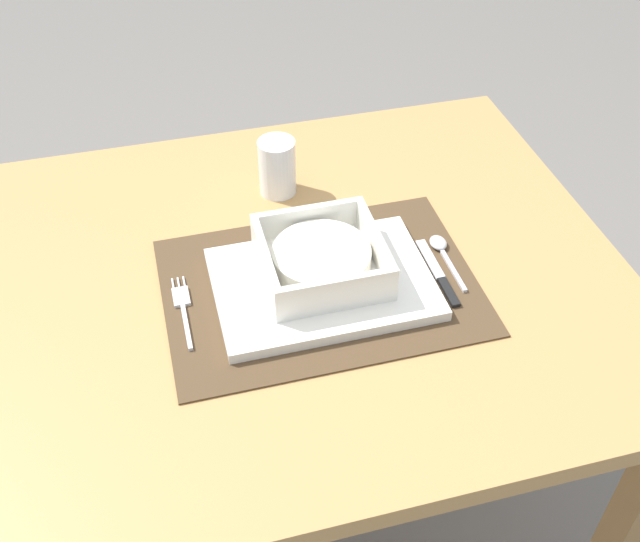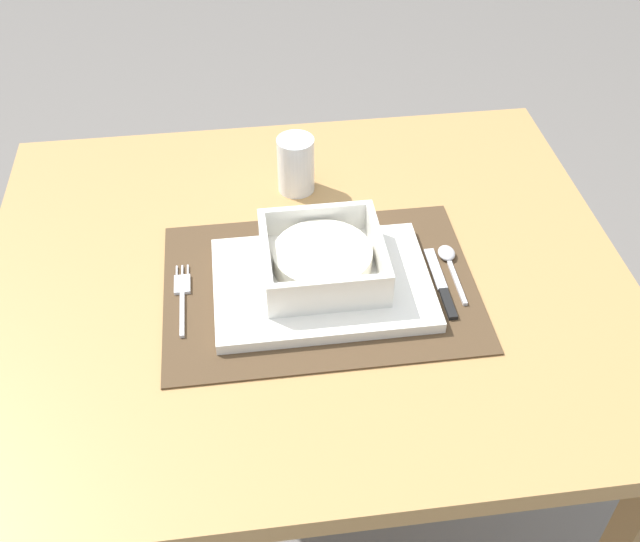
{
  "view_description": "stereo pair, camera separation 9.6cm",
  "coord_description": "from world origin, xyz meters",
  "px_view_note": "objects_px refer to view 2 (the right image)",
  "views": [
    {
      "loc": [
        -0.18,
        -0.76,
        1.47
      ],
      "look_at": [
        0.02,
        -0.04,
        0.78
      ],
      "focal_mm": 42.44,
      "sensor_mm": 36.0,
      "label": 1
    },
    {
      "loc": [
        -0.08,
        -0.78,
        1.47
      ],
      "look_at": [
        0.02,
        -0.04,
        0.78
      ],
      "focal_mm": 42.44,
      "sensor_mm": 36.0,
      "label": 2
    }
  ],
  "objects_px": {
    "porridge_bowl": "(323,260)",
    "drinking_glass": "(296,167)",
    "dining_table": "(307,324)",
    "butter_knife": "(442,287)",
    "fork": "(182,293)",
    "spoon": "(449,259)"
  },
  "relations": [
    {
      "from": "porridge_bowl",
      "to": "spoon",
      "type": "bearing_deg",
      "value": 4.09
    },
    {
      "from": "porridge_bowl",
      "to": "spoon",
      "type": "xyz_separation_m",
      "value": [
        0.18,
        0.01,
        -0.03
      ]
    },
    {
      "from": "spoon",
      "to": "butter_knife",
      "type": "height_order",
      "value": "spoon"
    },
    {
      "from": "fork",
      "to": "butter_knife",
      "type": "distance_m",
      "value": 0.35
    },
    {
      "from": "dining_table",
      "to": "porridge_bowl",
      "type": "xyz_separation_m",
      "value": [
        0.02,
        -0.03,
        0.15
      ]
    },
    {
      "from": "drinking_glass",
      "to": "butter_knife",
      "type": "bearing_deg",
      "value": -56.31
    },
    {
      "from": "porridge_bowl",
      "to": "drinking_glass",
      "type": "relative_size",
      "value": 1.78
    },
    {
      "from": "spoon",
      "to": "drinking_glass",
      "type": "distance_m",
      "value": 0.29
    },
    {
      "from": "fork",
      "to": "spoon",
      "type": "xyz_separation_m",
      "value": [
        0.37,
        0.02,
        0.0
      ]
    },
    {
      "from": "dining_table",
      "to": "butter_knife",
      "type": "distance_m",
      "value": 0.22
    },
    {
      "from": "dining_table",
      "to": "spoon",
      "type": "xyz_separation_m",
      "value": [
        0.2,
        -0.01,
        0.12
      ]
    },
    {
      "from": "fork",
      "to": "butter_knife",
      "type": "height_order",
      "value": "butter_knife"
    },
    {
      "from": "drinking_glass",
      "to": "spoon",
      "type": "bearing_deg",
      "value": -46.63
    },
    {
      "from": "dining_table",
      "to": "fork",
      "type": "relative_size",
      "value": 6.64
    },
    {
      "from": "porridge_bowl",
      "to": "fork",
      "type": "bearing_deg",
      "value": -178.44
    },
    {
      "from": "spoon",
      "to": "butter_knife",
      "type": "xyz_separation_m",
      "value": [
        -0.02,
        -0.05,
        -0.0
      ]
    },
    {
      "from": "porridge_bowl",
      "to": "drinking_glass",
      "type": "bearing_deg",
      "value": 93.3
    },
    {
      "from": "dining_table",
      "to": "butter_knife",
      "type": "height_order",
      "value": "butter_knife"
    },
    {
      "from": "dining_table",
      "to": "spoon",
      "type": "distance_m",
      "value": 0.24
    },
    {
      "from": "dining_table",
      "to": "porridge_bowl",
      "type": "bearing_deg",
      "value": -51.82
    },
    {
      "from": "porridge_bowl",
      "to": "fork",
      "type": "relative_size",
      "value": 1.19
    },
    {
      "from": "spoon",
      "to": "drinking_glass",
      "type": "bearing_deg",
      "value": 135.6
    }
  ]
}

